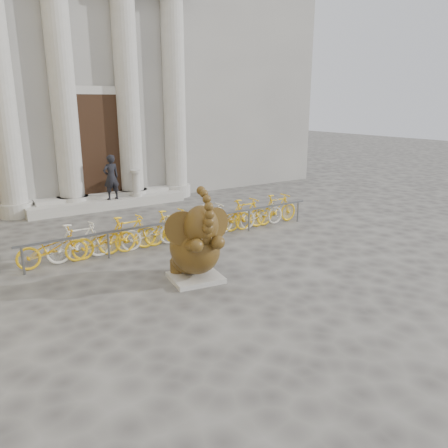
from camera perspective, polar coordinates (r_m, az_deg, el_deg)
ground at (r=9.47m, az=4.06°, el=-8.86°), size 80.00×80.00×0.00m
classical_building at (r=22.48m, az=-20.87°, el=19.94°), size 22.00×10.70×12.00m
entrance_steps at (r=17.46m, az=-14.93°, el=2.73°), size 6.00×1.20×0.36m
elephant_statue at (r=9.76m, az=-3.73°, el=-2.97°), size 1.48×1.71×2.23m
bike_rack at (r=12.67m, az=-5.67°, el=-0.09°), size 9.01×0.53×1.00m
pedestrian at (r=16.97m, az=-14.53°, el=5.93°), size 0.66×0.48×1.69m
balustrade_post at (r=17.42m, az=-11.38°, el=5.12°), size 0.42×0.42×1.03m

